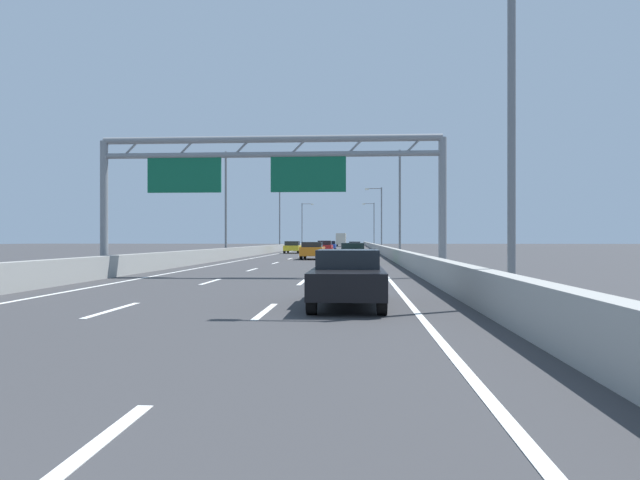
# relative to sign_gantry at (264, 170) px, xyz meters

# --- Properties ---
(ground_plane) EXTENTS (260.00, 260.00, 0.00)m
(ground_plane) POSITION_rel_sign_gantry_xyz_m (0.26, 74.84, -4.80)
(ground_plane) COLOR #38383A
(lane_dash_left_1) EXTENTS (0.16, 3.00, 0.01)m
(lane_dash_left_1) POSITION_rel_sign_gantry_xyz_m (-1.54, -12.66, -4.79)
(lane_dash_left_1) COLOR white
(lane_dash_left_1) RESTS_ON ground_plane
(lane_dash_left_2) EXTENTS (0.16, 3.00, 0.01)m
(lane_dash_left_2) POSITION_rel_sign_gantry_xyz_m (-1.54, -3.66, -4.79)
(lane_dash_left_2) COLOR white
(lane_dash_left_2) RESTS_ON ground_plane
(lane_dash_left_3) EXTENTS (0.16, 3.00, 0.01)m
(lane_dash_left_3) POSITION_rel_sign_gantry_xyz_m (-1.54, 5.34, -4.79)
(lane_dash_left_3) COLOR white
(lane_dash_left_3) RESTS_ON ground_plane
(lane_dash_left_4) EXTENTS (0.16, 3.00, 0.01)m
(lane_dash_left_4) POSITION_rel_sign_gantry_xyz_m (-1.54, 14.34, -4.79)
(lane_dash_left_4) COLOR white
(lane_dash_left_4) RESTS_ON ground_plane
(lane_dash_left_5) EXTENTS (0.16, 3.00, 0.01)m
(lane_dash_left_5) POSITION_rel_sign_gantry_xyz_m (-1.54, 23.34, -4.79)
(lane_dash_left_5) COLOR white
(lane_dash_left_5) RESTS_ON ground_plane
(lane_dash_left_6) EXTENTS (0.16, 3.00, 0.01)m
(lane_dash_left_6) POSITION_rel_sign_gantry_xyz_m (-1.54, 32.34, -4.79)
(lane_dash_left_6) COLOR white
(lane_dash_left_6) RESTS_ON ground_plane
(lane_dash_left_7) EXTENTS (0.16, 3.00, 0.01)m
(lane_dash_left_7) POSITION_rel_sign_gantry_xyz_m (-1.54, 41.34, -4.79)
(lane_dash_left_7) COLOR white
(lane_dash_left_7) RESTS_ON ground_plane
(lane_dash_left_8) EXTENTS (0.16, 3.00, 0.01)m
(lane_dash_left_8) POSITION_rel_sign_gantry_xyz_m (-1.54, 50.34, -4.79)
(lane_dash_left_8) COLOR white
(lane_dash_left_8) RESTS_ON ground_plane
(lane_dash_left_9) EXTENTS (0.16, 3.00, 0.01)m
(lane_dash_left_9) POSITION_rel_sign_gantry_xyz_m (-1.54, 59.34, -4.79)
(lane_dash_left_9) COLOR white
(lane_dash_left_9) RESTS_ON ground_plane
(lane_dash_left_10) EXTENTS (0.16, 3.00, 0.01)m
(lane_dash_left_10) POSITION_rel_sign_gantry_xyz_m (-1.54, 68.34, -4.79)
(lane_dash_left_10) COLOR white
(lane_dash_left_10) RESTS_ON ground_plane
(lane_dash_left_11) EXTENTS (0.16, 3.00, 0.01)m
(lane_dash_left_11) POSITION_rel_sign_gantry_xyz_m (-1.54, 77.34, -4.79)
(lane_dash_left_11) COLOR white
(lane_dash_left_11) RESTS_ON ground_plane
(lane_dash_left_12) EXTENTS (0.16, 3.00, 0.01)m
(lane_dash_left_12) POSITION_rel_sign_gantry_xyz_m (-1.54, 86.34, -4.79)
(lane_dash_left_12) COLOR white
(lane_dash_left_12) RESTS_ON ground_plane
(lane_dash_left_13) EXTENTS (0.16, 3.00, 0.01)m
(lane_dash_left_13) POSITION_rel_sign_gantry_xyz_m (-1.54, 95.34, -4.79)
(lane_dash_left_13) COLOR white
(lane_dash_left_13) RESTS_ON ground_plane
(lane_dash_left_14) EXTENTS (0.16, 3.00, 0.01)m
(lane_dash_left_14) POSITION_rel_sign_gantry_xyz_m (-1.54, 104.34, -4.79)
(lane_dash_left_14) COLOR white
(lane_dash_left_14) RESTS_ON ground_plane
(lane_dash_left_15) EXTENTS (0.16, 3.00, 0.01)m
(lane_dash_left_15) POSITION_rel_sign_gantry_xyz_m (-1.54, 113.34, -4.79)
(lane_dash_left_15) COLOR white
(lane_dash_left_15) RESTS_ON ground_plane
(lane_dash_left_16) EXTENTS (0.16, 3.00, 0.01)m
(lane_dash_left_16) POSITION_rel_sign_gantry_xyz_m (-1.54, 122.34, -4.79)
(lane_dash_left_16) COLOR white
(lane_dash_left_16) RESTS_ON ground_plane
(lane_dash_left_17) EXTENTS (0.16, 3.00, 0.01)m
(lane_dash_left_17) POSITION_rel_sign_gantry_xyz_m (-1.54, 131.34, -4.79)
(lane_dash_left_17) COLOR white
(lane_dash_left_17) RESTS_ON ground_plane
(lane_dash_right_0) EXTENTS (0.16, 3.00, 0.01)m
(lane_dash_right_0) POSITION_rel_sign_gantry_xyz_m (2.06, -21.66, -4.79)
(lane_dash_right_0) COLOR white
(lane_dash_right_0) RESTS_ON ground_plane
(lane_dash_right_1) EXTENTS (0.16, 3.00, 0.01)m
(lane_dash_right_1) POSITION_rel_sign_gantry_xyz_m (2.06, -12.66, -4.79)
(lane_dash_right_1) COLOR white
(lane_dash_right_1) RESTS_ON ground_plane
(lane_dash_right_2) EXTENTS (0.16, 3.00, 0.01)m
(lane_dash_right_2) POSITION_rel_sign_gantry_xyz_m (2.06, -3.66, -4.79)
(lane_dash_right_2) COLOR white
(lane_dash_right_2) RESTS_ON ground_plane
(lane_dash_right_3) EXTENTS (0.16, 3.00, 0.01)m
(lane_dash_right_3) POSITION_rel_sign_gantry_xyz_m (2.06, 5.34, -4.79)
(lane_dash_right_3) COLOR white
(lane_dash_right_3) RESTS_ON ground_plane
(lane_dash_right_4) EXTENTS (0.16, 3.00, 0.01)m
(lane_dash_right_4) POSITION_rel_sign_gantry_xyz_m (2.06, 14.34, -4.79)
(lane_dash_right_4) COLOR white
(lane_dash_right_4) RESTS_ON ground_plane
(lane_dash_right_5) EXTENTS (0.16, 3.00, 0.01)m
(lane_dash_right_5) POSITION_rel_sign_gantry_xyz_m (2.06, 23.34, -4.79)
(lane_dash_right_5) COLOR white
(lane_dash_right_5) RESTS_ON ground_plane
(lane_dash_right_6) EXTENTS (0.16, 3.00, 0.01)m
(lane_dash_right_6) POSITION_rel_sign_gantry_xyz_m (2.06, 32.34, -4.79)
(lane_dash_right_6) COLOR white
(lane_dash_right_6) RESTS_ON ground_plane
(lane_dash_right_7) EXTENTS (0.16, 3.00, 0.01)m
(lane_dash_right_7) POSITION_rel_sign_gantry_xyz_m (2.06, 41.34, -4.79)
(lane_dash_right_7) COLOR white
(lane_dash_right_7) RESTS_ON ground_plane
(lane_dash_right_8) EXTENTS (0.16, 3.00, 0.01)m
(lane_dash_right_8) POSITION_rel_sign_gantry_xyz_m (2.06, 50.34, -4.79)
(lane_dash_right_8) COLOR white
(lane_dash_right_8) RESTS_ON ground_plane
(lane_dash_right_9) EXTENTS (0.16, 3.00, 0.01)m
(lane_dash_right_9) POSITION_rel_sign_gantry_xyz_m (2.06, 59.34, -4.79)
(lane_dash_right_9) COLOR white
(lane_dash_right_9) RESTS_ON ground_plane
(lane_dash_right_10) EXTENTS (0.16, 3.00, 0.01)m
(lane_dash_right_10) POSITION_rel_sign_gantry_xyz_m (2.06, 68.34, -4.79)
(lane_dash_right_10) COLOR white
(lane_dash_right_10) RESTS_ON ground_plane
(lane_dash_right_11) EXTENTS (0.16, 3.00, 0.01)m
(lane_dash_right_11) POSITION_rel_sign_gantry_xyz_m (2.06, 77.34, -4.79)
(lane_dash_right_11) COLOR white
(lane_dash_right_11) RESTS_ON ground_plane
(lane_dash_right_12) EXTENTS (0.16, 3.00, 0.01)m
(lane_dash_right_12) POSITION_rel_sign_gantry_xyz_m (2.06, 86.34, -4.79)
(lane_dash_right_12) COLOR white
(lane_dash_right_12) RESTS_ON ground_plane
(lane_dash_right_13) EXTENTS (0.16, 3.00, 0.01)m
(lane_dash_right_13) POSITION_rel_sign_gantry_xyz_m (2.06, 95.34, -4.79)
(lane_dash_right_13) COLOR white
(lane_dash_right_13) RESTS_ON ground_plane
(lane_dash_right_14) EXTENTS (0.16, 3.00, 0.01)m
(lane_dash_right_14) POSITION_rel_sign_gantry_xyz_m (2.06, 104.34, -4.79)
(lane_dash_right_14) COLOR white
(lane_dash_right_14) RESTS_ON ground_plane
(lane_dash_right_15) EXTENTS (0.16, 3.00, 0.01)m
(lane_dash_right_15) POSITION_rel_sign_gantry_xyz_m (2.06, 113.34, -4.79)
(lane_dash_right_15) COLOR white
(lane_dash_right_15) RESTS_ON ground_plane
(lane_dash_right_16) EXTENTS (0.16, 3.00, 0.01)m
(lane_dash_right_16) POSITION_rel_sign_gantry_xyz_m (2.06, 122.34, -4.79)
(lane_dash_right_16) COLOR white
(lane_dash_right_16) RESTS_ON ground_plane
(lane_dash_right_17) EXTENTS (0.16, 3.00, 0.01)m
(lane_dash_right_17) POSITION_rel_sign_gantry_xyz_m (2.06, 131.34, -4.79)
(lane_dash_right_17) COLOR white
(lane_dash_right_17) RESTS_ON ground_plane
(edge_line_left) EXTENTS (0.16, 176.00, 0.01)m
(edge_line_left) POSITION_rel_sign_gantry_xyz_m (-4.99, 62.84, -4.79)
(edge_line_left) COLOR white
(edge_line_left) RESTS_ON ground_plane
(edge_line_right) EXTENTS (0.16, 176.00, 0.01)m
(edge_line_right) POSITION_rel_sign_gantry_xyz_m (5.51, 62.84, -4.79)
(edge_line_right) COLOR white
(edge_line_right) RESTS_ON ground_plane
(barrier_left) EXTENTS (0.45, 220.00, 0.95)m
(barrier_left) POSITION_rel_sign_gantry_xyz_m (-6.64, 84.84, -4.32)
(barrier_left) COLOR #9E9E99
(barrier_left) RESTS_ON ground_plane
(barrier_right) EXTENTS (0.45, 220.00, 0.95)m
(barrier_right) POSITION_rel_sign_gantry_xyz_m (7.16, 84.84, -4.32)
(barrier_right) COLOR #9E9E99
(barrier_right) RESTS_ON ground_plane
(sign_gantry) EXTENTS (15.79, 0.36, 6.36)m
(sign_gantry) POSITION_rel_sign_gantry_xyz_m (0.00, 0.00, 0.00)
(sign_gantry) COLOR gray
(sign_gantry) RESTS_ON ground_plane
(streetlamp_right_near) EXTENTS (2.58, 0.28, 9.50)m
(streetlamp_right_near) POSITION_rel_sign_gantry_xyz_m (7.73, -11.36, 0.60)
(streetlamp_right_near) COLOR slate
(streetlamp_right_near) RESTS_ON ground_plane
(streetlamp_left_mid) EXTENTS (2.58, 0.28, 9.50)m
(streetlamp_left_mid) POSITION_rel_sign_gantry_xyz_m (-7.21, 24.65, 0.60)
(streetlamp_left_mid) COLOR slate
(streetlamp_left_mid) RESTS_ON ground_plane
(streetlamp_right_mid) EXTENTS (2.58, 0.28, 9.50)m
(streetlamp_right_mid) POSITION_rel_sign_gantry_xyz_m (7.73, 24.65, 0.60)
(streetlamp_right_mid) COLOR slate
(streetlamp_right_mid) RESTS_ON ground_plane
(streetlamp_left_far) EXTENTS (2.58, 0.28, 9.50)m
(streetlamp_left_far) POSITION_rel_sign_gantry_xyz_m (-7.21, 60.67, 0.60)
(streetlamp_left_far) COLOR slate
(streetlamp_left_far) RESTS_ON ground_plane
(streetlamp_right_far) EXTENTS (2.58, 0.28, 9.50)m
(streetlamp_right_far) POSITION_rel_sign_gantry_xyz_m (7.73, 60.67, 0.60)
(streetlamp_right_far) COLOR slate
(streetlamp_right_far) RESTS_ON ground_plane
(streetlamp_left_distant) EXTENTS (2.58, 0.28, 9.50)m
(streetlamp_left_distant) POSITION_rel_sign_gantry_xyz_m (-7.21, 96.68, 0.60)
(streetlamp_left_distant) COLOR slate
(streetlamp_left_distant) RESTS_ON ground_plane
(streetlamp_right_distant) EXTENTS (2.58, 0.28, 9.50)m
(streetlamp_right_distant) POSITION_rel_sign_gantry_xyz_m (7.73, 96.68, 0.60)
(streetlamp_right_distant) COLOR slate
(streetlamp_right_distant) RESTS_ON ground_plane
(red_car) EXTENTS (1.79, 4.52, 1.54)m
(red_car) POSITION_rel_sign_gantry_xyz_m (0.38, 43.24, -4.02)
(red_car) COLOR red
(red_car) RESTS_ON ground_plane
(green_car) EXTENTS (1.80, 4.37, 1.42)m
(green_car) POSITION_rel_sign_gantry_xyz_m (3.91, 14.70, -4.06)
(green_car) COLOR #1E7A38
(green_car) RESTS_ON ground_plane
(orange_car) EXTENTS (1.84, 4.58, 1.46)m
(orange_car) POSITION_rel_sign_gantry_xyz_m (0.49, 22.31, -4.03)
(orange_car) COLOR orange
(orange_car) RESTS_ON ground_plane
(silver_car) EXTENTS (1.88, 4.25, 1.37)m
(silver_car) POSITION_rel_sign_gantry_xyz_m (3.94, 59.29, -4.08)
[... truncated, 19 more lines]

